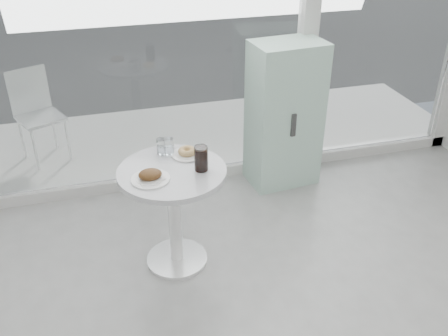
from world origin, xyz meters
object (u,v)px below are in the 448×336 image
object	(u,v)px
main_table	(173,198)
cola_glass	(201,159)
water_tumbler_b	(169,147)
patio_chair	(36,109)
plate_fritter	(151,176)
mint_cabinet	(284,115)
water_tumbler_a	(162,147)
plate_donut	(187,153)

from	to	relation	value
main_table	cola_glass	size ratio (longest dim) A/B	4.49
water_tumbler_b	patio_chair	bearing A→B (deg)	121.68
cola_glass	patio_chair	bearing A→B (deg)	121.61
plate_fritter	water_tumbler_b	size ratio (longest dim) A/B	2.16
mint_cabinet	main_table	bearing A→B (deg)	-148.38
mint_cabinet	patio_chair	world-z (taller)	mint_cabinet
patio_chair	plate_fritter	xyz separation A→B (m)	(0.82, -1.90, 0.25)
main_table	water_tumbler_a	size ratio (longest dim) A/B	6.89
patio_chair	cola_glass	distance (m)	2.22
plate_donut	water_tumbler_a	size ratio (longest dim) A/B	1.94
water_tumbler_a	water_tumbler_b	world-z (taller)	water_tumbler_b
mint_cabinet	plate_fritter	world-z (taller)	mint_cabinet
plate_donut	cola_glass	distance (m)	0.23
plate_fritter	plate_donut	bearing A→B (deg)	41.31
patio_chair	plate_fritter	distance (m)	2.09
plate_donut	plate_fritter	bearing A→B (deg)	-138.69
main_table	cola_glass	world-z (taller)	cola_glass
water_tumbler_a	cola_glass	xyz separation A→B (m)	(0.21, -0.29, 0.03)
plate_fritter	cola_glass	world-z (taller)	cola_glass
plate_fritter	plate_donut	distance (m)	0.38
plate_donut	water_tumbler_b	size ratio (longest dim) A/B	1.89
water_tumbler_a	water_tumbler_b	xyz separation A→B (m)	(0.05, -0.01, 0.00)
patio_chair	water_tumbler_a	distance (m)	1.86
plate_donut	cola_glass	bearing A→B (deg)	-77.61
mint_cabinet	water_tumbler_b	xyz separation A→B (m)	(-1.12, -0.65, 0.18)
main_table	patio_chair	xyz separation A→B (m)	(-0.96, 1.82, -0.01)
main_table	water_tumbler_b	xyz separation A→B (m)	(0.02, 0.22, 0.27)
water_tumbler_b	cola_glass	xyz separation A→B (m)	(0.16, -0.27, 0.03)
plate_donut	mint_cabinet	bearing A→B (deg)	35.22
mint_cabinet	plate_fritter	size ratio (longest dim) A/B	5.17
mint_cabinet	water_tumbler_a	world-z (taller)	mint_cabinet
plate_donut	cola_glass	world-z (taller)	cola_glass
plate_fritter	water_tumbler_b	world-z (taller)	water_tumbler_b
plate_donut	water_tumbler_a	distance (m)	0.18
patio_chair	water_tumbler_a	xyz separation A→B (m)	(0.94, -1.59, 0.28)
water_tumbler_a	water_tumbler_b	bearing A→B (deg)	-16.82
mint_cabinet	plate_donut	distance (m)	1.23
mint_cabinet	water_tumbler_b	bearing A→B (deg)	-155.50
patio_chair	plate_fritter	world-z (taller)	patio_chair
main_table	plate_donut	xyz separation A→B (m)	(0.14, 0.17, 0.24)
main_table	cola_glass	xyz separation A→B (m)	(0.19, -0.05, 0.30)
mint_cabinet	plate_donut	world-z (taller)	mint_cabinet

